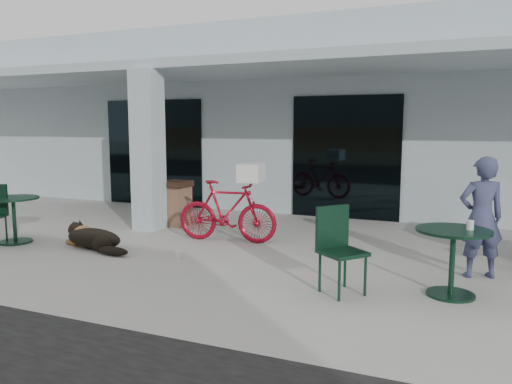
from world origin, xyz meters
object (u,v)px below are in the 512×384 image
at_px(bicycle, 227,211).
at_px(cafe_table_near, 14,220).
at_px(cafe_table_far, 452,263).
at_px(cafe_chair_far_a, 343,251).
at_px(dog, 94,237).
at_px(trash_receptacle, 176,203).
at_px(person, 481,218).

bearing_deg(bicycle, cafe_table_near, 107.35).
distance_m(cafe_table_far, cafe_chair_far_a, 1.30).
bearing_deg(cafe_table_far, cafe_chair_far_a, -160.26).
distance_m(dog, cafe_table_near, 1.62).
xyz_separation_m(cafe_table_far, trash_receptacle, (-5.36, 2.43, 0.05)).
relative_size(person, trash_receptacle, 1.77).
distance_m(bicycle, cafe_table_far, 4.05).
bearing_deg(bicycle, cafe_table_far, -119.08).
height_order(bicycle, trash_receptacle, bicycle).
distance_m(cafe_table_far, person, 1.09).
height_order(bicycle, dog, bicycle).
bearing_deg(bicycle, cafe_chair_far_a, -134.82).
relative_size(cafe_table_far, trash_receptacle, 0.94).
bearing_deg(cafe_table_near, cafe_chair_far_a, -4.31).
relative_size(cafe_table_near, cafe_table_far, 0.98).
distance_m(bicycle, cafe_table_near, 3.72).
bearing_deg(trash_receptacle, cafe_table_near, -126.30).
bearing_deg(cafe_chair_far_a, cafe_table_near, 124.68).
bearing_deg(person, trash_receptacle, -36.57).
relative_size(bicycle, cafe_chair_far_a, 1.71).
bearing_deg(person, cafe_table_near, -14.74).
distance_m(cafe_table_near, trash_receptacle, 3.01).
height_order(cafe_table_far, trash_receptacle, trash_receptacle).
bearing_deg(cafe_table_near, dog, 5.83).
distance_m(person, trash_receptacle, 5.88).
xyz_separation_m(dog, cafe_table_near, (-1.60, -0.16, 0.20)).
bearing_deg(person, cafe_table_far, 49.64).
height_order(cafe_table_near, cafe_chair_far_a, cafe_chair_far_a).
xyz_separation_m(cafe_table_far, cafe_chair_far_a, (-1.22, -0.44, 0.12)).
bearing_deg(cafe_table_near, cafe_table_far, -0.06).
distance_m(bicycle, cafe_chair_far_a, 3.20).
xyz_separation_m(cafe_chair_far_a, trash_receptacle, (-4.14, 2.87, -0.07)).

